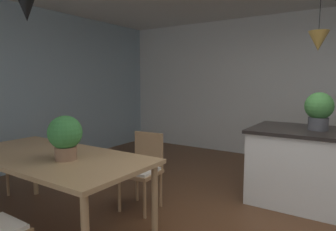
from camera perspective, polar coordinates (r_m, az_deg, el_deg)
The scene contains 9 objects.
wall_back_kitchen at distance 5.81m, azimuth 27.89°, elevation 4.74°, with size 10.00×0.12×2.70m, color silver.
window_wall_left_glazing at distance 5.27m, azimuth -28.14°, elevation 4.61°, with size 0.06×8.40×2.70m, color #9EB7C6.
dining_table at distance 3.14m, azimuth -21.81°, elevation -8.19°, with size 2.08×0.99×0.75m.
chair_far_right at distance 3.44m, azimuth -4.95°, elevation -10.14°, with size 0.43×0.43×0.87m.
pendant_over_table at distance 3.09m, azimuth -25.86°, elevation 18.37°, with size 0.17×0.17×0.69m.
pendant_over_island_main at distance 3.83m, azimuth 27.25°, elevation 12.83°, with size 0.23×0.23×0.89m.
potted_plant_on_island at distance 3.81m, azimuth 27.34°, elevation 1.09°, with size 0.32×0.32×0.44m.
potted_plant_on_table at distance 2.84m, azimuth -19.40°, elevation -3.65°, with size 0.31×0.31×0.41m.
vase_on_dining_table at distance 2.91m, azimuth -19.53°, elevation -6.11°, with size 0.11×0.11×0.19m.
Camera 1 is at (0.57, -2.52, 1.47)m, focal length 31.28 mm.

